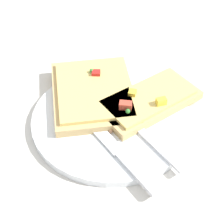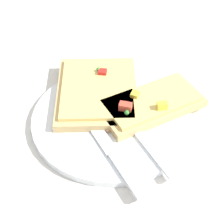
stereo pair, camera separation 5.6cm
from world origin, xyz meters
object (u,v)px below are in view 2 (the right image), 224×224
object	(u,v)px
fork	(130,123)
knife	(110,150)
pizza_slice_main	(97,91)
plate	(112,119)
pizza_slice_corner	(150,104)

from	to	relation	value
fork	knife	bearing A→B (deg)	122.59
pizza_slice_main	fork	bearing A→B (deg)	-144.15
plate	fork	bearing A→B (deg)	-21.66
knife	pizza_slice_corner	bearing A→B (deg)	-62.96
knife	pizza_slice_main	size ratio (longest dim) A/B	0.92
plate	fork	distance (m)	0.03
pizza_slice_main	pizza_slice_corner	distance (m)	0.10
fork	pizza_slice_main	size ratio (longest dim) A/B	0.90
plate	knife	size ratio (longest dim) A/B	1.42
plate	pizza_slice_corner	distance (m)	0.07
plate	knife	xyz separation A→B (m)	(0.01, -0.07, 0.01)
pizza_slice_main	pizza_slice_corner	bearing A→B (deg)	-111.53
plate	pizza_slice_corner	size ratio (longest dim) A/B	1.41
knife	pizza_slice_main	world-z (taller)	pizza_slice_main
plate	pizza_slice_corner	bearing A→B (deg)	28.37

